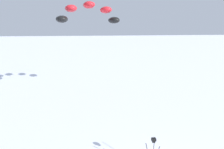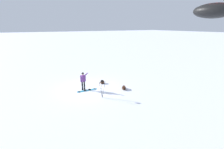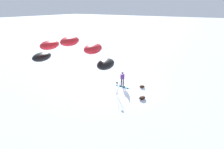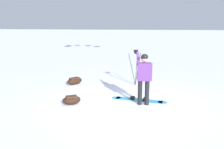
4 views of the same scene
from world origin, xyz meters
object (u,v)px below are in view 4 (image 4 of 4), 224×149
(snowboarder, at_px, (144,74))
(camera_tripod, at_px, (136,60))
(snowboard, at_px, (139,100))
(gear_bag_small, at_px, (75,81))
(gear_bag_large, at_px, (72,100))

(snowboarder, relative_size, camera_tripod, 1.10)
(snowboard, bearing_deg, gear_bag_small, 64.88)
(gear_bag_large, distance_m, camera_tripod, 3.43)
(snowboarder, distance_m, gear_bag_large, 2.40)
(snowboarder, height_order, gear_bag_small, snowboarder)
(camera_tripod, bearing_deg, gear_bag_small, 103.75)
(snowboard, height_order, gear_bag_small, gear_bag_small)
(gear_bag_small, bearing_deg, gear_bag_large, -157.15)
(snowboard, xyz_separation_m, gear_bag_large, (-0.96, 1.97, 0.12))
(snowboarder, relative_size, snowboard, 0.88)
(snowboard, distance_m, gear_bag_small, 3.28)
(snowboarder, xyz_separation_m, camera_tripod, (2.36, 0.68, 0.08))
(gear_bag_small, bearing_deg, snowboard, -115.12)
(snowboarder, bearing_deg, camera_tripod, 16.08)
(snowboarder, bearing_deg, snowboard, 28.72)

